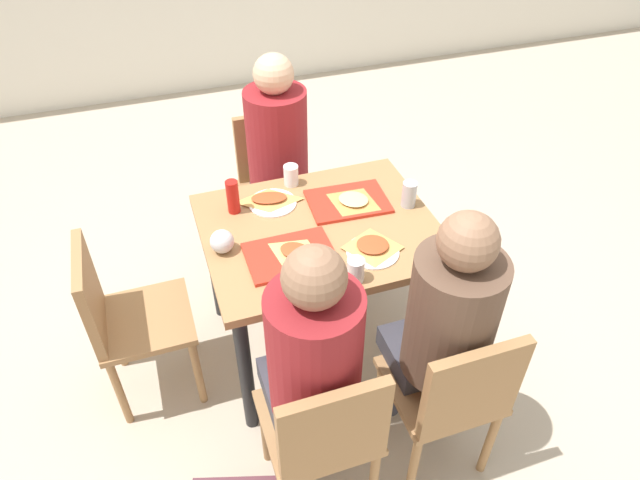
{
  "coord_description": "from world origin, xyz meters",
  "views": [
    {
      "loc": [
        -0.62,
        -1.84,
        2.32
      ],
      "look_at": [
        0.0,
        0.0,
        0.68
      ],
      "focal_mm": 32.05,
      "sensor_mm": 36.0,
      "label": 1
    }
  ],
  "objects_px": {
    "chair_near_right": "(453,393)",
    "foil_bundle": "(222,241)",
    "tray_red_far": "(348,201)",
    "pizza_slice_a": "(296,252)",
    "main_table": "(320,246)",
    "person_in_red": "(312,358)",
    "chair_far_side": "(275,178)",
    "pizza_slice_d": "(373,246)",
    "condiment_bottle": "(233,197)",
    "soda_can": "(409,194)",
    "plastic_cup_a": "(291,175)",
    "person_in_brown_jacket": "(444,322)",
    "person_far_side": "(279,153)",
    "pizza_slice_c": "(269,199)",
    "chair_near_left": "(325,432)",
    "paper_plate_near_edge": "(373,252)",
    "paper_plate_center": "(273,203)",
    "tray_red_near": "(290,255)",
    "pizza_slice_b": "(353,200)",
    "plastic_cup_b": "(356,270)",
    "chair_left_end": "(123,315)"
  },
  "relations": [
    {
      "from": "paper_plate_near_edge",
      "to": "condiment_bottle",
      "type": "height_order",
      "value": "condiment_bottle"
    },
    {
      "from": "chair_left_end",
      "to": "pizza_slice_a",
      "type": "xyz_separation_m",
      "value": [
        0.74,
        -0.15,
        0.28
      ]
    },
    {
      "from": "plastic_cup_b",
      "to": "pizza_slice_d",
      "type": "bearing_deg",
      "value": 47.48
    },
    {
      "from": "tray_red_near",
      "to": "paper_plate_near_edge",
      "type": "bearing_deg",
      "value": -14.23
    },
    {
      "from": "chair_near_left",
      "to": "plastic_cup_a",
      "type": "bearing_deg",
      "value": 78.84
    },
    {
      "from": "chair_near_left",
      "to": "pizza_slice_a",
      "type": "relative_size",
      "value": 3.65
    },
    {
      "from": "chair_near_right",
      "to": "person_in_red",
      "type": "relative_size",
      "value": 0.68
    },
    {
      "from": "chair_near_right",
      "to": "pizza_slice_a",
      "type": "distance_m",
      "value": 0.82
    },
    {
      "from": "paper_plate_near_edge",
      "to": "pizza_slice_c",
      "type": "bearing_deg",
      "value": 123.38
    },
    {
      "from": "chair_near_left",
      "to": "person_far_side",
      "type": "relative_size",
      "value": 0.68
    },
    {
      "from": "plastic_cup_a",
      "to": "foil_bundle",
      "type": "height_order",
      "value": "same"
    },
    {
      "from": "chair_near_left",
      "to": "tray_red_near",
      "type": "xyz_separation_m",
      "value": [
        0.08,
        0.66,
        0.26
      ]
    },
    {
      "from": "paper_plate_center",
      "to": "pizza_slice_a",
      "type": "xyz_separation_m",
      "value": [
        -0.0,
        -0.38,
        0.02
      ]
    },
    {
      "from": "person_in_brown_jacket",
      "to": "foil_bundle",
      "type": "distance_m",
      "value": 0.94
    },
    {
      "from": "pizza_slice_d",
      "to": "person_far_side",
      "type": "bearing_deg",
      "value": 100.42
    },
    {
      "from": "person_in_brown_jacket",
      "to": "condiment_bottle",
      "type": "bearing_deg",
      "value": 123.21
    },
    {
      "from": "chair_near_left",
      "to": "chair_far_side",
      "type": "xyz_separation_m",
      "value": [
        0.25,
        1.6,
        0.0
      ]
    },
    {
      "from": "person_far_side",
      "to": "pizza_slice_b",
      "type": "bearing_deg",
      "value": -70.68
    },
    {
      "from": "paper_plate_center",
      "to": "plastic_cup_a",
      "type": "distance_m",
      "value": 0.18
    },
    {
      "from": "person_far_side",
      "to": "soda_can",
      "type": "xyz_separation_m",
      "value": [
        0.43,
        -0.64,
        0.07
      ]
    },
    {
      "from": "chair_near_right",
      "to": "foil_bundle",
      "type": "distance_m",
      "value": 1.08
    },
    {
      "from": "person_in_brown_jacket",
      "to": "paper_plate_near_edge",
      "type": "bearing_deg",
      "value": 103.24
    },
    {
      "from": "condiment_bottle",
      "to": "tray_red_far",
      "type": "bearing_deg",
      "value": -11.65
    },
    {
      "from": "chair_far_side",
      "to": "pizza_slice_b",
      "type": "xyz_separation_m",
      "value": [
        0.2,
        -0.7,
        0.28
      ]
    },
    {
      "from": "main_table",
      "to": "paper_plate_near_edge",
      "type": "bearing_deg",
      "value": -56.51
    },
    {
      "from": "pizza_slice_d",
      "to": "condiment_bottle",
      "type": "xyz_separation_m",
      "value": [
        -0.49,
        0.44,
        0.06
      ]
    },
    {
      "from": "person_in_brown_jacket",
      "to": "main_table",
      "type": "bearing_deg",
      "value": 110.98
    },
    {
      "from": "soda_can",
      "to": "pizza_slice_d",
      "type": "bearing_deg",
      "value": -139.76
    },
    {
      "from": "person_far_side",
      "to": "pizza_slice_b",
      "type": "height_order",
      "value": "person_far_side"
    },
    {
      "from": "person_far_side",
      "to": "soda_can",
      "type": "relative_size",
      "value": 10.39
    },
    {
      "from": "tray_red_far",
      "to": "pizza_slice_a",
      "type": "height_order",
      "value": "pizza_slice_a"
    },
    {
      "from": "main_table",
      "to": "person_in_brown_jacket",
      "type": "height_order",
      "value": "person_in_brown_jacket"
    },
    {
      "from": "chair_far_side",
      "to": "person_in_red",
      "type": "height_order",
      "value": "person_in_red"
    },
    {
      "from": "person_in_red",
      "to": "chair_far_side",
      "type": "bearing_deg",
      "value": 80.16
    },
    {
      "from": "person_in_red",
      "to": "soda_can",
      "type": "xyz_separation_m",
      "value": [
        0.69,
        0.68,
        0.07
      ]
    },
    {
      "from": "pizza_slice_a",
      "to": "foil_bundle",
      "type": "distance_m",
      "value": 0.31
    },
    {
      "from": "condiment_bottle",
      "to": "plastic_cup_a",
      "type": "bearing_deg",
      "value": 22.4
    },
    {
      "from": "paper_plate_center",
      "to": "paper_plate_near_edge",
      "type": "distance_m",
      "value": 0.55
    },
    {
      "from": "chair_near_right",
      "to": "foil_bundle",
      "type": "height_order",
      "value": "foil_bundle"
    },
    {
      "from": "person_in_brown_jacket",
      "to": "pizza_slice_c",
      "type": "xyz_separation_m",
      "value": [
        -0.42,
        0.91,
        0.03
      ]
    },
    {
      "from": "pizza_slice_a",
      "to": "pizza_slice_d",
      "type": "distance_m",
      "value": 0.32
    },
    {
      "from": "pizza_slice_c",
      "to": "plastic_cup_a",
      "type": "bearing_deg",
      "value": 37.73
    },
    {
      "from": "pizza_slice_c",
      "to": "pizza_slice_d",
      "type": "bearing_deg",
      "value": -54.74
    },
    {
      "from": "tray_red_far",
      "to": "paper_plate_center",
      "type": "bearing_deg",
      "value": 162.41
    },
    {
      "from": "pizza_slice_d",
      "to": "condiment_bottle",
      "type": "bearing_deg",
      "value": 138.15
    },
    {
      "from": "main_table",
      "to": "pizza_slice_a",
      "type": "distance_m",
      "value": 0.26
    },
    {
      "from": "paper_plate_center",
      "to": "plastic_cup_b",
      "type": "xyz_separation_m",
      "value": [
        0.18,
        -0.59,
        0.05
      ]
    },
    {
      "from": "soda_can",
      "to": "tray_red_far",
      "type": "bearing_deg",
      "value": 157.6
    },
    {
      "from": "chair_near_right",
      "to": "chair_far_side",
      "type": "height_order",
      "value": "same"
    },
    {
      "from": "person_in_brown_jacket",
      "to": "paper_plate_center",
      "type": "relative_size",
      "value": 5.76
    }
  ]
}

